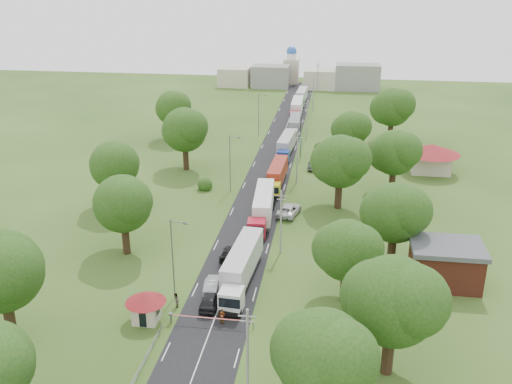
% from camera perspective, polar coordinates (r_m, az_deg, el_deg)
% --- Properties ---
extents(ground, '(260.00, 260.00, 0.00)m').
position_cam_1_polar(ground, '(84.35, -0.78, -3.70)').
color(ground, '#2C4717').
rests_on(ground, ground).
extents(road, '(8.00, 200.00, 0.04)m').
position_cam_1_polar(road, '(102.65, 0.97, 0.96)').
color(road, black).
rests_on(road, ground).
extents(boom_barrier, '(9.22, 0.35, 1.18)m').
position_cam_1_polar(boom_barrier, '(62.73, -5.70, -12.42)').
color(boom_barrier, slate).
rests_on(boom_barrier, ground).
extents(guard_booth, '(4.40, 4.40, 3.45)m').
position_cam_1_polar(guard_booth, '(63.57, -10.96, -10.89)').
color(guard_booth, beige).
rests_on(guard_booth, ground).
extents(guard_rail, '(0.10, 17.00, 1.70)m').
position_cam_1_polar(guard_rail, '(56.56, -11.95, -18.26)').
color(guard_rail, slate).
rests_on(guard_rail, ground).
extents(info_sign, '(0.12, 3.10, 4.10)m').
position_cam_1_polar(info_sign, '(115.43, 4.50, 4.78)').
color(info_sign, slate).
rests_on(info_sign, ground).
extents(pole_0, '(1.60, 0.24, 9.00)m').
position_cam_1_polar(pole_0, '(51.37, -0.85, -15.70)').
color(pole_0, gray).
rests_on(pole_0, ground).
extents(pole_1, '(1.60, 0.24, 9.00)m').
position_cam_1_polar(pole_1, '(75.45, 2.50, -2.94)').
color(pole_1, gray).
rests_on(pole_1, ground).
extents(pole_2, '(1.60, 0.24, 9.00)m').
position_cam_1_polar(pole_2, '(101.56, 4.14, 3.47)').
color(pole_2, gray).
rests_on(pole_2, ground).
extents(pole_3, '(1.60, 0.24, 9.00)m').
position_cam_1_polar(pole_3, '(128.47, 5.10, 7.24)').
color(pole_3, gray).
rests_on(pole_3, ground).
extents(pole_4, '(1.60, 0.24, 9.00)m').
position_cam_1_polar(pole_4, '(155.76, 5.74, 9.69)').
color(pole_4, gray).
rests_on(pole_4, ground).
extents(pole_5, '(1.60, 0.24, 9.00)m').
position_cam_1_polar(pole_5, '(183.27, 6.20, 11.40)').
color(pole_5, gray).
rests_on(pole_5, ground).
extents(lamp_0, '(2.03, 0.22, 10.00)m').
position_cam_1_polar(lamp_0, '(65.49, -8.23, -6.27)').
color(lamp_0, slate).
rests_on(lamp_0, ground).
extents(lamp_1, '(2.03, 0.22, 10.00)m').
position_cam_1_polar(lamp_1, '(96.96, -2.54, 3.18)').
color(lamp_1, slate).
rests_on(lamp_1, ground).
extents(lamp_2, '(2.03, 0.22, 10.00)m').
position_cam_1_polar(lamp_2, '(130.24, 0.33, 7.90)').
color(lamp_2, slate).
rests_on(lamp_2, ground).
extents(tree_0, '(8.80, 8.80, 11.07)m').
position_cam_1_polar(tree_0, '(47.14, 6.68, -15.87)').
color(tree_0, '#382616').
rests_on(tree_0, ground).
extents(tree_1, '(9.60, 9.60, 12.05)m').
position_cam_1_polar(tree_1, '(53.75, 13.53, -10.44)').
color(tree_1, '#382616').
rests_on(tree_1, ground).
extents(tree_2, '(8.00, 8.00, 10.10)m').
position_cam_1_polar(tree_2, '(64.55, 9.07, -5.71)').
color(tree_2, '#382616').
rests_on(tree_2, ground).
extents(tree_3, '(8.80, 8.80, 11.07)m').
position_cam_1_polar(tree_3, '(73.79, 13.73, -1.99)').
color(tree_3, '#382616').
rests_on(tree_3, ground).
extents(tree_4, '(9.60, 9.60, 12.05)m').
position_cam_1_polar(tree_4, '(90.07, 8.42, 3.08)').
color(tree_4, '#382616').
rests_on(tree_4, ground).
extents(tree_5, '(8.80, 8.80, 11.07)m').
position_cam_1_polar(tree_5, '(98.37, 13.69, 3.87)').
color(tree_5, '#382616').
rests_on(tree_5, ground).
extents(tree_6, '(8.00, 8.00, 10.10)m').
position_cam_1_polar(tree_6, '(114.43, 9.48, 6.28)').
color(tree_6, '#382616').
rests_on(tree_6, ground).
extents(tree_7, '(9.60, 9.60, 12.05)m').
position_cam_1_polar(tree_7, '(129.26, 13.47, 8.27)').
color(tree_7, '#382616').
rests_on(tree_7, ground).
extents(tree_9, '(9.60, 9.60, 12.05)m').
position_cam_1_polar(tree_9, '(62.36, -24.08, -7.16)').
color(tree_9, '#382616').
rests_on(tree_9, ground).
extents(tree_10, '(8.80, 8.80, 11.07)m').
position_cam_1_polar(tree_10, '(76.51, -13.16, -1.09)').
color(tree_10, '#382616').
rests_on(tree_10, ground).
extents(tree_11, '(8.80, 8.80, 11.07)m').
position_cam_1_polar(tree_11, '(92.08, -13.96, 2.66)').
color(tree_11, '#382616').
rests_on(tree_11, ground).
extents(tree_12, '(9.60, 9.60, 12.05)m').
position_cam_1_polar(tree_12, '(108.16, -7.15, 6.22)').
color(tree_12, '#382616').
rests_on(tree_12, ground).
extents(tree_13, '(8.80, 8.80, 11.07)m').
position_cam_1_polar(tree_13, '(129.13, -8.29, 8.33)').
color(tree_13, '#382616').
rests_on(tree_13, ground).
extents(house_brick, '(8.60, 6.60, 5.20)m').
position_cam_1_polar(house_brick, '(72.87, 18.42, -6.80)').
color(house_brick, maroon).
rests_on(house_brick, ground).
extents(house_cream, '(10.08, 10.08, 5.80)m').
position_cam_1_polar(house_cream, '(111.69, 17.14, 3.66)').
color(house_cream, beige).
rests_on(house_cream, ground).
extents(distant_town, '(52.00, 8.00, 8.00)m').
position_cam_1_polar(distant_town, '(188.63, 4.76, 11.36)').
color(distant_town, gray).
rests_on(distant_town, ground).
extents(church, '(5.00, 5.00, 12.30)m').
position_cam_1_polar(church, '(196.53, 3.54, 12.35)').
color(church, beige).
rests_on(church, ground).
extents(truck_0, '(3.42, 15.33, 4.23)m').
position_cam_1_polar(truck_0, '(69.34, -1.48, -7.48)').
color(truck_0, silver).
rests_on(truck_0, ground).
extents(truck_1, '(3.48, 15.38, 4.24)m').
position_cam_1_polar(truck_1, '(86.16, 0.68, -1.51)').
color(truck_1, '#A71327').
rests_on(truck_1, ground).
extents(truck_2, '(2.65, 13.64, 3.77)m').
position_cam_1_polar(truck_2, '(100.45, 2.11, 1.70)').
color(truck_2, gold).
rests_on(truck_2, ground).
extents(truck_3, '(3.06, 13.88, 3.83)m').
position_cam_1_polar(truck_3, '(117.89, 3.03, 4.68)').
color(truck_3, navy).
rests_on(truck_3, ground).
extents(truck_4, '(2.87, 13.86, 3.83)m').
position_cam_1_polar(truck_4, '(133.68, 3.85, 6.65)').
color(truck_4, white).
rests_on(truck_4, ground).
extents(truck_5, '(2.79, 15.20, 4.21)m').
position_cam_1_polar(truck_5, '(150.22, 4.10, 8.35)').
color(truck_5, maroon).
rests_on(truck_5, ground).
extents(truck_6, '(2.80, 13.96, 3.86)m').
position_cam_1_polar(truck_6, '(166.00, 4.57, 9.51)').
color(truck_6, '#286D33').
rests_on(truck_6, ground).
extents(car_lane_front, '(1.96, 4.80, 1.63)m').
position_cam_1_polar(car_lane_front, '(65.77, -4.61, -10.73)').
color(car_lane_front, black).
rests_on(car_lane_front, ground).
extents(car_lane_mid, '(1.89, 4.69, 1.51)m').
position_cam_1_polar(car_lane_mid, '(68.81, -4.39, -9.21)').
color(car_lane_mid, '#9C9EA4').
rests_on(car_lane_mid, ground).
extents(car_lane_rear, '(2.17, 4.96, 1.42)m').
position_cam_1_polar(car_lane_rear, '(75.83, -2.68, -6.15)').
color(car_lane_rear, black).
rests_on(car_lane_rear, ground).
extents(car_verge_near, '(3.93, 6.42, 1.66)m').
position_cam_1_polar(car_verge_near, '(88.92, 3.33, -1.79)').
color(car_verge_near, silver).
rests_on(car_verge_near, ground).
extents(car_verge_far, '(1.89, 4.61, 1.57)m').
position_cam_1_polar(car_verge_far, '(109.99, 5.69, 2.69)').
color(car_verge_far, slate).
rests_on(car_verge_far, ground).
extents(pedestrian_near, '(0.67, 0.46, 1.79)m').
position_cam_1_polar(pedestrian_near, '(62.67, -3.42, -12.38)').
color(pedestrian_near, gray).
rests_on(pedestrian_near, ground).
extents(pedestrian_booth, '(0.78, 0.94, 1.77)m').
position_cam_1_polar(pedestrian_booth, '(65.98, -8.03, -10.70)').
color(pedestrian_booth, gray).
rests_on(pedestrian_booth, ground).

